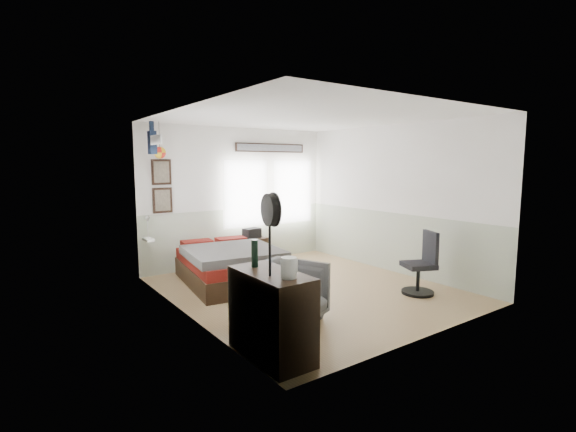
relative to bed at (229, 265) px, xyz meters
name	(u,v)px	position (x,y,z in m)	size (l,w,h in m)	color
ground_plane	(308,290)	(0.85, -1.06, -0.31)	(4.00, 4.50, 0.01)	#A07E53
room_shell	(297,188)	(0.77, -0.87, 1.31)	(4.02, 4.52, 2.71)	silver
wall_decor	(191,158)	(-0.26, 0.90, 1.80)	(3.55, 1.32, 1.44)	#392318
bed	(229,265)	(0.00, 0.00, 0.00)	(1.62, 2.12, 0.62)	#311F11
dresser	(271,315)	(-0.89, -2.67, 0.15)	(0.48, 1.00, 0.90)	#311F11
armchair	(288,293)	(-0.21, -2.00, 0.08)	(0.81, 0.84, 0.76)	#4F4F51
nightstand	(252,251)	(0.95, 0.86, -0.03)	(0.54, 0.43, 0.54)	#311F11
task_chair	(422,268)	(2.15, -2.24, 0.09)	(0.57, 0.57, 0.97)	black
kettle	(289,268)	(-0.87, -2.96, 0.70)	(0.18, 0.15, 0.20)	silver
bottle	(255,253)	(-0.91, -2.38, 0.74)	(0.07, 0.07, 0.29)	black
stand_fan	(271,211)	(-0.96, -2.78, 1.24)	(0.14, 0.34, 0.82)	black
black_bag	(252,233)	(0.95, 0.86, 0.34)	(0.33, 0.21, 0.19)	black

